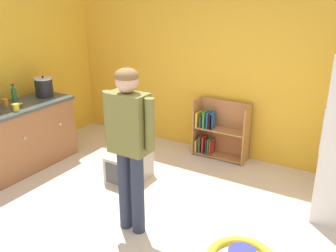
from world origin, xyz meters
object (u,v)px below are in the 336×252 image
(pet_carrier, at_px, (129,167))
(crock_pot, at_px, (44,87))
(bookshelf, at_px, (217,132))
(standing_person, at_px, (129,138))
(green_glass_bottle, at_px, (14,94))
(kitchen_counter, at_px, (10,141))
(banana_bunch, at_px, (18,105))
(yellow_cup, at_px, (16,107))
(orange_cup, at_px, (5,103))

(pet_carrier, bearing_deg, crock_pot, 177.99)
(bookshelf, bearing_deg, standing_person, -90.63)
(bookshelf, height_order, green_glass_bottle, green_glass_bottle)
(kitchen_counter, bearing_deg, crock_pot, 91.85)
(banana_bunch, bearing_deg, standing_person, -9.92)
(bookshelf, relative_size, banana_bunch, 5.37)
(bookshelf, height_order, yellow_cup, yellow_cup)
(bookshelf, relative_size, standing_person, 0.50)
(banana_bunch, relative_size, yellow_cup, 1.67)
(crock_pot, distance_m, banana_bunch, 0.55)
(bookshelf, distance_m, crock_pot, 2.60)
(crock_pot, xyz_separation_m, banana_bunch, (0.08, -0.53, -0.11))
(green_glass_bottle, bearing_deg, banana_bunch, -30.72)
(kitchen_counter, relative_size, crock_pot, 6.11)
(kitchen_counter, distance_m, standing_person, 2.24)
(standing_person, relative_size, yellow_cup, 17.80)
(pet_carrier, bearing_deg, bookshelf, 61.54)
(kitchen_counter, bearing_deg, yellow_cup, 5.53)
(green_glass_bottle, xyz_separation_m, yellow_cup, (0.38, -0.27, -0.05))
(kitchen_counter, distance_m, green_glass_bottle, 0.65)
(bookshelf, xyz_separation_m, banana_bunch, (-2.11, -1.74, 0.55))
(kitchen_counter, relative_size, banana_bunch, 11.68)
(standing_person, relative_size, green_glass_bottle, 6.87)
(bookshelf, height_order, pet_carrier, bookshelf)
(crock_pot, distance_m, orange_cup, 0.60)
(kitchen_counter, height_order, standing_person, standing_person)
(yellow_cup, bearing_deg, orange_cup, 166.81)
(banana_bunch, distance_m, orange_cup, 0.18)
(standing_person, bearing_deg, green_glass_bottle, 167.71)
(standing_person, height_order, green_glass_bottle, standing_person)
(kitchen_counter, xyz_separation_m, standing_person, (2.15, -0.22, 0.57))
(standing_person, distance_m, yellow_cup, 1.97)
(pet_carrier, height_order, crock_pot, crock_pot)
(kitchen_counter, height_order, bookshelf, kitchen_counter)
(bookshelf, height_order, crock_pot, crock_pot)
(crock_pot, bearing_deg, orange_cup, -97.84)
(standing_person, distance_m, banana_bunch, 2.13)
(yellow_cup, bearing_deg, crock_pot, 108.61)
(bookshelf, distance_m, green_glass_bottle, 2.91)
(pet_carrier, bearing_deg, banana_bunch, -161.51)
(green_glass_bottle, bearing_deg, orange_cup, -69.58)
(standing_person, distance_m, crock_pot, 2.35)
(green_glass_bottle, bearing_deg, crock_pot, 68.08)
(standing_person, distance_m, orange_cup, 2.28)
(crock_pot, bearing_deg, banana_bunch, -81.17)
(bookshelf, bearing_deg, green_glass_bottle, -145.75)
(banana_bunch, bearing_deg, crock_pot, 98.83)
(kitchen_counter, height_order, yellow_cup, yellow_cup)
(yellow_cup, bearing_deg, pet_carrier, 25.29)
(kitchen_counter, xyz_separation_m, banana_bunch, (0.06, 0.15, 0.48))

